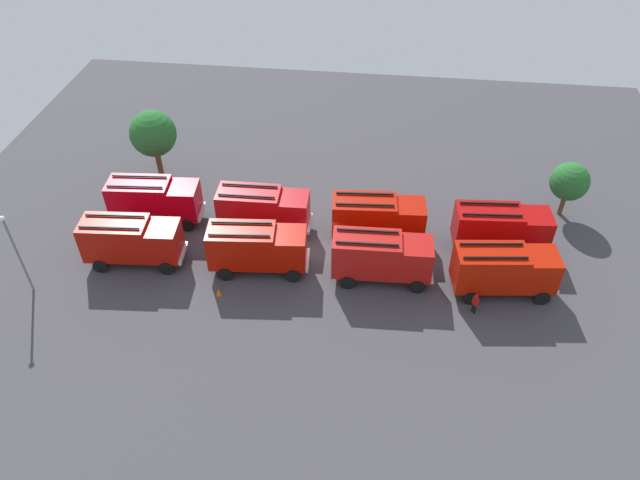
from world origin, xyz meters
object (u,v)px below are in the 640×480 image
fire_truck_7 (501,227)px  traffic_cone_0 (219,292)px  fire_truck_0 (131,240)px  tree_1 (570,182)px  firefighter_1 (336,206)px  fire_truck_1 (257,247)px  fire_truck_4 (154,199)px  lamppost (15,249)px  firefighter_0 (475,303)px  fire_truck_3 (504,269)px  tree_0 (153,134)px  fire_truck_5 (263,209)px  fire_truck_6 (378,217)px  fire_truck_2 (381,256)px

fire_truck_7 → traffic_cone_0: bearing=-164.0°
fire_truck_0 → tree_1: (32.56, 9.83, 1.05)m
fire_truck_0 → firefighter_1: 16.15m
fire_truck_7 → fire_truck_1: bearing=-170.3°
fire_truck_4 → lamppost: 10.93m
fire_truck_4 → fire_truck_7: 26.89m
fire_truck_1 → firefighter_1: size_ratio=4.21×
fire_truck_7 → tree_1: bearing=37.7°
fire_truck_7 → firefighter_1: 12.93m
firefighter_0 → fire_truck_1: bearing=-47.2°
fire_truck_3 → firefighter_0: bearing=-136.9°
tree_0 → lamppost: 15.78m
fire_truck_0 → fire_truck_1: bearing=-2.3°
firefighter_1 → tree_0: size_ratio=0.28×
fire_truck_1 → fire_truck_3: (17.39, -0.18, 0.00)m
fire_truck_0 → firefighter_0: size_ratio=4.56×
fire_truck_1 → firefighter_1: (5.06, 7.07, -1.16)m
traffic_cone_0 → fire_truck_5: bearing=76.2°
fire_truck_6 → tree_0: bearing=157.4°
fire_truck_7 → firefighter_0: 7.32m
fire_truck_2 → fire_truck_3: same height
traffic_cone_0 → firefighter_0: bearing=1.7°
firefighter_1 → tree_1: (18.25, 2.43, 2.21)m
fire_truck_6 → fire_truck_3: bearing=-31.7°
fire_truck_2 → traffic_cone_0: bearing=-166.6°
fire_truck_5 → lamppost: bearing=-151.9°
fire_truck_1 → fire_truck_3: 17.39m
fire_truck_1 → tree_1: (23.31, 9.51, 1.05)m
lamppost → fire_truck_4: bearing=54.2°
fire_truck_0 → fire_truck_5: same height
firefighter_1 → traffic_cone_0: bearing=-117.4°
fire_truck_1 → fire_truck_6: bearing=22.9°
fire_truck_4 → tree_0: bearing=102.1°
fire_truck_4 → fire_truck_2: bearing=-18.6°
firefighter_1 → traffic_cone_0: firefighter_1 is taller
firefighter_1 → tree_1: tree_1 is taller
fire_truck_0 → fire_truck_1: 9.26m
fire_truck_0 → firefighter_0: (24.72, -2.14, -1.26)m
fire_truck_5 → tree_1: bearing=10.6°
fire_truck_1 → fire_truck_6: size_ratio=1.00×
fire_truck_4 → fire_truck_6: 17.68m
fire_truck_3 → lamppost: size_ratio=1.12×
fire_truck_5 → fire_truck_7: 18.08m
fire_truck_2 → lamppost: 24.88m
fire_truck_5 → tree_0: (-10.71, 6.60, 2.00)m
fire_truck_2 → lamppost: lamppost is taller
fire_truck_3 → fire_truck_4: 27.06m
fire_truck_5 → firefighter_0: fire_truck_5 is taller
fire_truck_5 → fire_truck_7: same height
tree_0 → fire_truck_1: bearing=-44.8°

